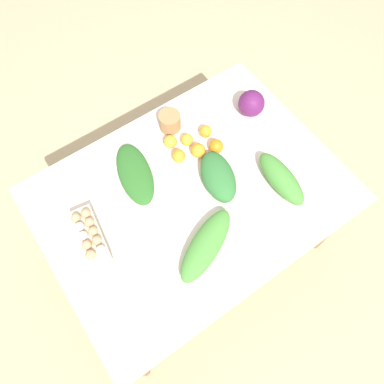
% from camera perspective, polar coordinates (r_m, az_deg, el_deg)
% --- Properties ---
extents(ground_plane, '(8.00, 8.00, 0.00)m').
position_cam_1_polar(ground_plane, '(2.55, 0.00, -7.68)').
color(ground_plane, '#C6B289').
extents(dining_table, '(1.46, 1.09, 0.76)m').
position_cam_1_polar(dining_table, '(1.92, 0.00, -1.35)').
color(dining_table, silver).
rests_on(dining_table, ground_plane).
extents(cabbage_purple, '(0.14, 0.14, 0.14)m').
position_cam_1_polar(cabbage_purple, '(2.08, 9.03, 13.19)').
color(cabbage_purple, '#601E5B').
rests_on(cabbage_purple, dining_table).
extents(egg_carton, '(0.15, 0.30, 0.09)m').
position_cam_1_polar(egg_carton, '(1.78, -15.33, -6.41)').
color(egg_carton, beige).
rests_on(egg_carton, dining_table).
extents(paper_bag, '(0.11, 0.11, 0.10)m').
position_cam_1_polar(paper_bag, '(2.01, -3.39, 10.69)').
color(paper_bag, '#A87F51').
rests_on(paper_bag, dining_table).
extents(greens_bunch_dandelion, '(0.24, 0.39, 0.06)m').
position_cam_1_polar(greens_bunch_dandelion, '(1.88, -8.69, 2.78)').
color(greens_bunch_dandelion, '#2D6B28').
rests_on(greens_bunch_dandelion, dining_table).
extents(greens_bunch_chard, '(0.24, 0.32, 0.10)m').
position_cam_1_polar(greens_bunch_chard, '(1.83, 4.00, 2.37)').
color(greens_bunch_chard, '#337538').
rests_on(greens_bunch_chard, dining_table).
extents(greens_bunch_beet_tops, '(0.14, 0.33, 0.10)m').
position_cam_1_polar(greens_bunch_beet_tops, '(1.88, 13.43, 2.01)').
color(greens_bunch_beet_tops, '#4C933D').
rests_on(greens_bunch_beet_tops, dining_table).
extents(greens_bunch_scallion, '(0.41, 0.28, 0.08)m').
position_cam_1_polar(greens_bunch_scallion, '(1.70, 2.15, -8.06)').
color(greens_bunch_scallion, '#4C933D').
rests_on(greens_bunch_scallion, dining_table).
extents(orange_0, '(0.07, 0.07, 0.07)m').
position_cam_1_polar(orange_0, '(1.91, -2.04, 5.48)').
color(orange_0, orange).
rests_on(orange_0, dining_table).
extents(orange_1, '(0.06, 0.06, 0.06)m').
position_cam_1_polar(orange_1, '(1.96, -0.77, 7.96)').
color(orange_1, '#F9A833').
rests_on(orange_1, dining_table).
extents(orange_2, '(0.07, 0.07, 0.07)m').
position_cam_1_polar(orange_2, '(1.99, 2.09, 9.21)').
color(orange_2, orange).
rests_on(orange_2, dining_table).
extents(orange_3, '(0.07, 0.07, 0.07)m').
position_cam_1_polar(orange_3, '(1.94, 3.71, 6.96)').
color(orange_3, orange).
rests_on(orange_3, dining_table).
extents(orange_4, '(0.07, 0.07, 0.07)m').
position_cam_1_polar(orange_4, '(1.96, -3.32, 7.66)').
color(orange_4, '#F9A833').
rests_on(orange_4, dining_table).
extents(orange_5, '(0.08, 0.08, 0.08)m').
position_cam_1_polar(orange_5, '(1.92, 0.96, 6.34)').
color(orange_5, orange).
rests_on(orange_5, dining_table).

